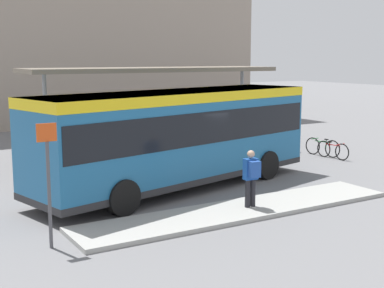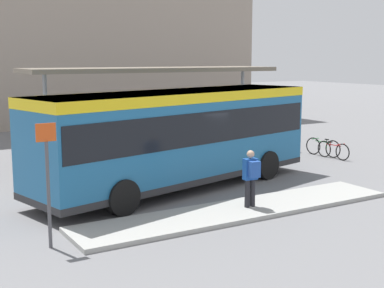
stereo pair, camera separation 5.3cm
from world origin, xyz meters
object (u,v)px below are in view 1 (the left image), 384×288
at_px(bicycle_red, 333,150).
at_px(platform_sign, 49,180).
at_px(city_bus, 179,132).
at_px(bicycle_green, 322,147).
at_px(pedestrian_waiting, 251,175).
at_px(potted_planter_near_shelter, 75,158).

relative_size(bicycle_red, platform_sign, 0.59).
xyz_separation_m(city_bus, bicycle_red, (8.10, 1.17, -1.48)).
xyz_separation_m(bicycle_green, platform_sign, (-13.33, -5.17, 1.17)).
bearing_deg(bicycle_red, bicycle_green, 168.63).
bearing_deg(pedestrian_waiting, bicycle_green, -52.71).
distance_m(city_bus, bicycle_red, 8.32).
bearing_deg(pedestrian_waiting, bicycle_red, -56.08).
distance_m(bicycle_red, bicycle_green, 0.68).
height_order(city_bus, platform_sign, city_bus).
bearing_deg(bicycle_green, platform_sign, 102.00).
bearing_deg(pedestrian_waiting, platform_sign, 93.75).
distance_m(pedestrian_waiting, potted_planter_near_shelter, 7.00).
bearing_deg(potted_planter_near_shelter, platform_sign, -113.18).
relative_size(pedestrian_waiting, potted_planter_near_shelter, 1.10).
bearing_deg(potted_planter_near_shelter, bicycle_red, -10.35).
height_order(city_bus, bicycle_red, city_bus).
bearing_deg(bicycle_red, potted_planter_near_shelter, -105.46).
relative_size(city_bus, bicycle_green, 5.88).
bearing_deg(platform_sign, bicycle_green, 21.19).
xyz_separation_m(bicycle_red, potted_planter_near_shelter, (-10.51, 1.92, 0.38)).
bearing_deg(platform_sign, city_bus, 32.74).
relative_size(bicycle_red, potted_planter_near_shelter, 1.16).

